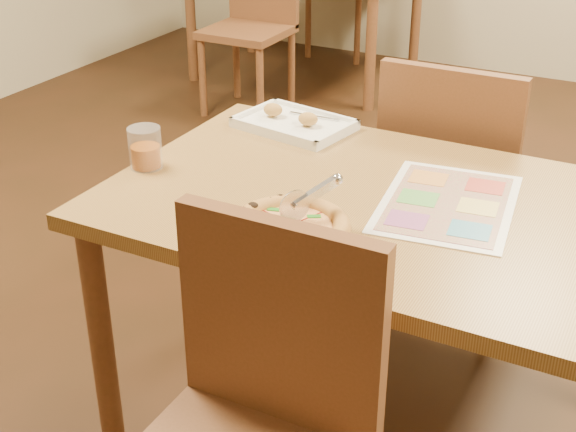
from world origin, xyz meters
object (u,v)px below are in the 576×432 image
at_px(dining_table, 380,232).
at_px(bg_chair_near, 255,6).
at_px(chair_far, 453,168).
at_px(plate, 288,234).
at_px(appetizer_tray, 294,124).
at_px(pizza, 290,227).
at_px(chair_near, 258,401).
at_px(pizza_cutter, 309,197).
at_px(glass_tumbler, 145,150).
at_px(menu, 448,203).

distance_m(dining_table, bg_chair_near, 2.72).
distance_m(chair_far, plate, 0.89).
bearing_deg(appetizer_tray, pizza, -63.41).
distance_m(bg_chair_near, plate, 2.88).
distance_m(chair_near, pizza, 0.40).
xyz_separation_m(pizza_cutter, glass_tumbler, (-0.52, 0.12, -0.04)).
bearing_deg(pizza, appetizer_tray, 116.59).
xyz_separation_m(chair_far, pizza_cutter, (-0.09, -0.82, 0.24)).
xyz_separation_m(chair_far, plate, (-0.11, -0.86, 0.16)).
distance_m(dining_table, appetizer_tray, 0.52).
bearing_deg(appetizer_tray, chair_far, 35.40).
bearing_deg(pizza_cutter, pizza, -170.33).
distance_m(pizza, glass_tumbler, 0.53).
bearing_deg(glass_tumbler, dining_table, 9.45).
xyz_separation_m(dining_table, menu, (0.14, 0.05, 0.09)).
bearing_deg(chair_near, appetizer_tray, 113.43).
xyz_separation_m(plate, glass_tumbler, (-0.49, 0.16, 0.04)).
xyz_separation_m(pizza_cutter, menu, (0.23, 0.27, -0.08)).
height_order(chair_far, pizza, chair_far).
xyz_separation_m(chair_near, menu, (0.14, 0.65, 0.16)).
bearing_deg(bg_chair_near, dining_table, -53.95).
distance_m(chair_near, plate, 0.39).
height_order(pizza, glass_tumbler, glass_tumbler).
relative_size(plate, menu, 0.62).
distance_m(chair_near, menu, 0.68).
xyz_separation_m(bg_chair_near, pizza, (1.49, -2.46, 0.18)).
relative_size(dining_table, glass_tumbler, 12.25).
xyz_separation_m(dining_table, pizza_cutter, (-0.09, -0.22, 0.17)).
bearing_deg(bg_chair_near, appetizer_tray, -57.42).
relative_size(pizza, menu, 0.62).
relative_size(bg_chair_near, menu, 1.13).
relative_size(pizza, glass_tumbler, 2.45).
height_order(bg_chair_near, menu, bg_chair_near).
bearing_deg(chair_near, glass_tumbler, 140.51).
bearing_deg(chair_near, chair_far, 90.00).
relative_size(chair_far, menu, 1.13).
bearing_deg(pizza_cutter, appetizer_tray, 62.98).
xyz_separation_m(bg_chair_near, pizza_cutter, (1.51, -2.41, 0.24)).
height_order(dining_table, pizza_cutter, pizza_cutter).
bearing_deg(glass_tumbler, chair_far, 49.16).
bearing_deg(menu, chair_near, -102.48).
distance_m(dining_table, pizza_cutter, 0.29).
height_order(pizza_cutter, appetizer_tray, pizza_cutter).
bearing_deg(pizza, chair_far, 83.00).
xyz_separation_m(chair_far, pizza, (-0.11, -0.87, 0.18)).
relative_size(pizza, appetizer_tray, 0.76).
bearing_deg(pizza_cutter, menu, -8.22).
bearing_deg(dining_table, glass_tumbler, -170.55).
bearing_deg(chair_far, appetizer_tray, 35.40).
xyz_separation_m(bg_chair_near, glass_tumbler, (0.99, -2.30, 0.20)).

